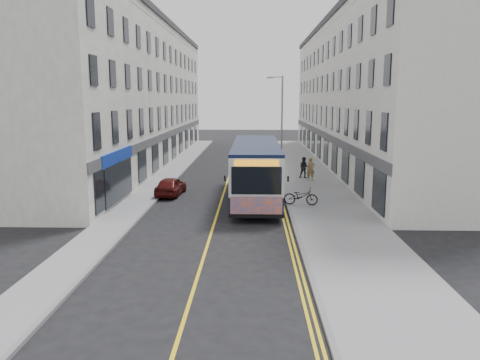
# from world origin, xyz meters

# --- Properties ---
(ground) EXTENTS (140.00, 140.00, 0.00)m
(ground) POSITION_xyz_m (0.00, 0.00, 0.00)
(ground) COLOR black
(ground) RESTS_ON ground
(pavement_east) EXTENTS (4.50, 64.00, 0.12)m
(pavement_east) POSITION_xyz_m (6.25, 12.00, 0.06)
(pavement_east) COLOR gray
(pavement_east) RESTS_ON ground
(pavement_west) EXTENTS (2.00, 64.00, 0.12)m
(pavement_west) POSITION_xyz_m (-5.00, 12.00, 0.06)
(pavement_west) COLOR gray
(pavement_west) RESTS_ON ground
(kerb_east) EXTENTS (0.18, 64.00, 0.13)m
(kerb_east) POSITION_xyz_m (4.00, 12.00, 0.07)
(kerb_east) COLOR slate
(kerb_east) RESTS_ON ground
(kerb_west) EXTENTS (0.18, 64.00, 0.13)m
(kerb_west) POSITION_xyz_m (-4.00, 12.00, 0.07)
(kerb_west) COLOR slate
(kerb_west) RESTS_ON ground
(road_centre_line) EXTENTS (0.12, 64.00, 0.01)m
(road_centre_line) POSITION_xyz_m (0.00, 12.00, 0.00)
(road_centre_line) COLOR yellow
(road_centre_line) RESTS_ON ground
(road_dbl_yellow_inner) EXTENTS (0.10, 64.00, 0.01)m
(road_dbl_yellow_inner) POSITION_xyz_m (3.55, 12.00, 0.00)
(road_dbl_yellow_inner) COLOR yellow
(road_dbl_yellow_inner) RESTS_ON ground
(road_dbl_yellow_outer) EXTENTS (0.10, 64.00, 0.01)m
(road_dbl_yellow_outer) POSITION_xyz_m (3.75, 12.00, 0.00)
(road_dbl_yellow_outer) COLOR yellow
(road_dbl_yellow_outer) RESTS_ON ground
(terrace_east) EXTENTS (6.00, 46.00, 13.00)m
(terrace_east) POSITION_xyz_m (11.50, 21.00, 6.50)
(terrace_east) COLOR white
(terrace_east) RESTS_ON ground
(terrace_west) EXTENTS (6.00, 46.00, 13.00)m
(terrace_west) POSITION_xyz_m (-9.00, 21.00, 6.50)
(terrace_west) COLOR white
(terrace_west) RESTS_ON ground
(streetlamp) EXTENTS (1.32, 0.18, 8.00)m
(streetlamp) POSITION_xyz_m (4.17, 14.00, 4.38)
(streetlamp) COLOR gray
(streetlamp) RESTS_ON ground
(city_bus) EXTENTS (2.83, 12.14, 3.53)m
(city_bus) POSITION_xyz_m (2.12, 4.80, 1.93)
(city_bus) COLOR black
(city_bus) RESTS_ON ground
(bicycle) EXTENTS (2.04, 0.98, 1.03)m
(bicycle) POSITION_xyz_m (4.74, 2.76, 0.63)
(bicycle) COLOR black
(bicycle) RESTS_ON pavement_east
(pedestrian_near) EXTENTS (0.64, 0.44, 1.73)m
(pedestrian_near) POSITION_xyz_m (6.29, 10.97, 0.98)
(pedestrian_near) COLOR olive
(pedestrian_near) RESTS_ON pavement_east
(pedestrian_far) EXTENTS (0.83, 0.66, 1.66)m
(pedestrian_far) POSITION_xyz_m (5.92, 12.02, 0.95)
(pedestrian_far) COLOR black
(pedestrian_far) RESTS_ON pavement_east
(car_white) EXTENTS (1.98, 4.59, 1.47)m
(car_white) POSITION_xyz_m (3.20, 23.22, 0.73)
(car_white) COLOR silver
(car_white) RESTS_ON ground
(car_maroon) EXTENTS (1.77, 3.71, 1.23)m
(car_maroon) POSITION_xyz_m (-3.40, 5.84, 0.61)
(car_maroon) COLOR #4D0F0C
(car_maroon) RESTS_ON ground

